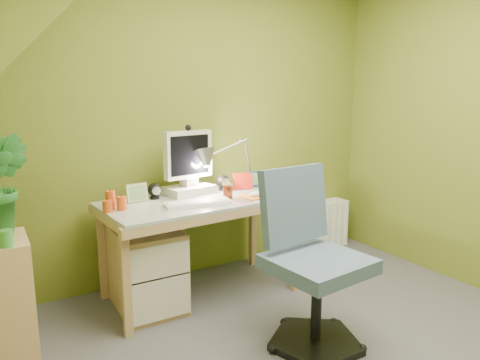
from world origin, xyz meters
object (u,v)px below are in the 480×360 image
desk (201,247)px  task_chair (318,260)px  desk_lamp (242,152)px  radiator (325,224)px  side_ledge (8,297)px  monitor (188,158)px

desk → task_chair: task_chair is taller
desk → desk_lamp: 0.79m
desk → task_chair: size_ratio=1.27×
task_chair → radiator: task_chair is taller
desk → desk_lamp: size_ratio=2.39×
desk_lamp → side_ledge: 1.83m
monitor → desk_lamp: desk_lamp is taller
desk → side_ledge: size_ratio=1.98×
task_chair → radiator: (1.16, 1.26, -0.30)m
monitor → desk_lamp: (0.45, 0.00, 0.01)m
desk_lamp → side_ledge: size_ratio=0.83×
desk_lamp → side_ledge: bearing=-174.4°
radiator → task_chair: bearing=-134.3°
monitor → desk_lamp: bearing=-10.6°
monitor → radiator: monitor is taller
monitor → radiator: bearing=-5.1°
monitor → side_ledge: size_ratio=0.80×
desk_lamp → radiator: size_ratio=1.26×
desk → task_chair: (0.28, -0.94, 0.17)m
desk → radiator: bearing=8.0°
monitor → task_chair: 1.24m
task_chair → radiator: bearing=41.1°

